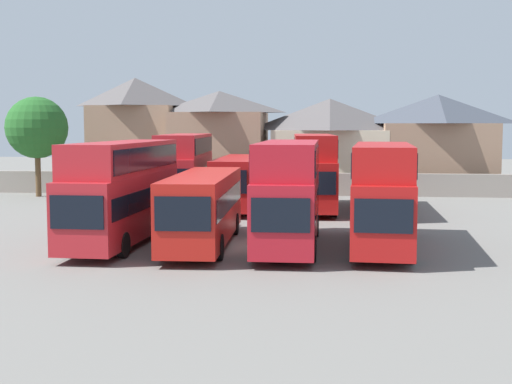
% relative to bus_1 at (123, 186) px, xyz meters
% --- Properties ---
extents(ground, '(140.00, 140.00, 0.00)m').
position_rel_bus_1_xyz_m(ground, '(6.03, 17.58, -2.71)').
color(ground, slate).
extents(depot_boundary_wall, '(56.00, 0.50, 1.80)m').
position_rel_bus_1_xyz_m(depot_boundary_wall, '(6.03, 23.80, -1.81)').
color(depot_boundary_wall, gray).
rests_on(depot_boundary_wall, ground).
extents(bus_1, '(2.78, 11.51, 4.81)m').
position_rel_bus_1_xyz_m(bus_1, '(0.00, 0.00, 0.00)').
color(bus_1, red).
rests_on(bus_1, ground).
extents(bus_2, '(2.91, 11.33, 3.34)m').
position_rel_bus_1_xyz_m(bus_2, '(3.89, -0.35, -0.80)').
color(bus_2, red).
rests_on(bus_2, ground).
extents(bus_3, '(2.66, 10.74, 4.83)m').
position_rel_bus_1_xyz_m(bus_3, '(7.84, -0.35, 0.01)').
color(bus_3, red).
rests_on(bus_3, ground).
extents(bus_4, '(3.18, 10.61, 4.73)m').
position_rel_bus_1_xyz_m(bus_4, '(12.07, -0.20, -0.04)').
color(bus_4, '#B31514').
rests_on(bus_4, ground).
extents(bus_5, '(3.31, 11.12, 4.98)m').
position_rel_bus_1_xyz_m(bus_5, '(0.08, 13.90, 0.09)').
color(bus_5, red).
rests_on(bus_5, ground).
extents(bus_6, '(2.73, 10.94, 3.45)m').
position_rel_bus_1_xyz_m(bus_6, '(3.68, 13.99, -0.74)').
color(bus_6, '#B21718').
rests_on(bus_6, ground).
extents(bus_7, '(3.14, 10.99, 4.97)m').
position_rel_bus_1_xyz_m(bus_7, '(8.65, 14.16, 0.08)').
color(bus_7, red).
rests_on(bus_7, ground).
extents(bus_8, '(2.85, 11.55, 3.40)m').
position_rel_bus_1_xyz_m(bus_8, '(12.99, 13.77, -0.77)').
color(bus_8, '#AE1916').
rests_on(bus_8, ground).
extents(house_terrace_left, '(7.77, 6.32, 9.79)m').
position_rel_bus_1_xyz_m(house_terrace_left, '(-7.62, 29.60, 2.28)').
color(house_terrace_left, '#9E7A60').
rests_on(house_terrace_left, ground).
extents(house_terrace_centre, '(8.35, 7.49, 8.57)m').
position_rel_bus_1_xyz_m(house_terrace_centre, '(0.05, 29.04, 1.64)').
color(house_terrace_centre, '#9E7A60').
rests_on(house_terrace_centre, ground).
extents(house_terrace_right, '(10.22, 7.50, 7.88)m').
position_rel_bus_1_xyz_m(house_terrace_right, '(9.68, 29.45, 1.31)').
color(house_terrace_right, beige).
rests_on(house_terrace_right, ground).
extents(house_terrace_far_right, '(9.72, 6.65, 8.18)m').
position_rel_bus_1_xyz_m(house_terrace_far_right, '(18.81, 29.06, 1.46)').
color(house_terrace_far_right, '#9E7A60').
rests_on(house_terrace_far_right, ground).
extents(tree_left_of_lot, '(4.82, 4.82, 7.81)m').
position_rel_bus_1_xyz_m(tree_left_of_lot, '(-13.06, 20.80, 2.67)').
color(tree_left_of_lot, brown).
rests_on(tree_left_of_lot, ground).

